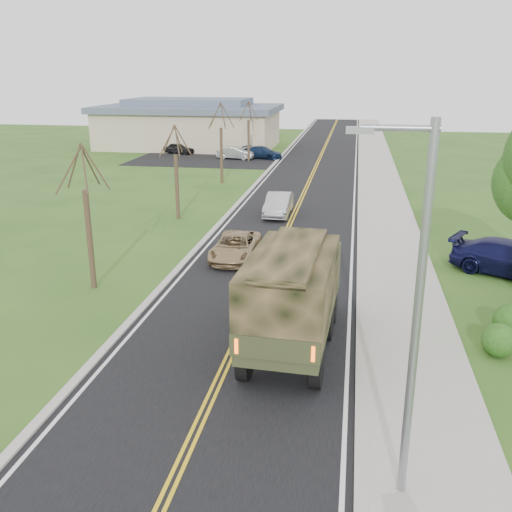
% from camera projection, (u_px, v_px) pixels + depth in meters
% --- Properties ---
extents(ground, '(160.00, 160.00, 0.00)m').
position_uv_depth(ground, '(186.00, 454.00, 13.70)').
color(ground, '#2B501A').
rests_on(ground, ground).
extents(road, '(8.00, 120.00, 0.01)m').
position_uv_depth(road, '(313.00, 173.00, 51.17)').
color(road, black).
rests_on(road, ground).
extents(curb_right, '(0.30, 120.00, 0.12)m').
position_uv_depth(curb_right, '(360.00, 174.00, 50.48)').
color(curb_right, '#9E998E').
rests_on(curb_right, ground).
extents(sidewalk_right, '(3.20, 120.00, 0.10)m').
position_uv_depth(sidewalk_right, '(380.00, 174.00, 50.20)').
color(sidewalk_right, '#9E998E').
rests_on(sidewalk_right, ground).
extents(curb_left, '(0.30, 120.00, 0.10)m').
position_uv_depth(curb_left, '(267.00, 171.00, 51.83)').
color(curb_left, '#9E998E').
rests_on(curb_left, ground).
extents(street_light, '(1.65, 0.22, 8.00)m').
position_uv_depth(street_light, '(413.00, 305.00, 11.07)').
color(street_light, gray).
rests_on(street_light, ground).
extents(bare_tree_a, '(1.93, 2.26, 6.08)m').
position_uv_depth(bare_tree_a, '(89.00, 228.00, 23.39)').
color(bare_tree_a, '#38281C').
rests_on(bare_tree_a, ground).
extents(bare_tree_b, '(1.83, 2.14, 5.73)m').
position_uv_depth(bare_tree_b, '(177.00, 179.00, 34.68)').
color(bare_tree_b, '#38281C').
rests_on(bare_tree_b, ground).
extents(bare_tree_c, '(2.04, 2.39, 6.42)m').
position_uv_depth(bare_tree_c, '(221.00, 149.00, 45.83)').
color(bare_tree_c, '#38281C').
rests_on(bare_tree_c, ground).
extents(bare_tree_d, '(1.88, 2.20, 5.91)m').
position_uv_depth(bare_tree_d, '(249.00, 136.00, 57.14)').
color(bare_tree_d, '#38281C').
rests_on(bare_tree_d, ground).
extents(commercial_building, '(25.50, 21.50, 5.65)m').
position_uv_depth(commercial_building, '(190.00, 124.00, 67.90)').
color(commercial_building, tan).
rests_on(commercial_building, ground).
extents(military_truck, '(2.80, 7.25, 3.56)m').
position_uv_depth(military_truck, '(294.00, 289.00, 18.41)').
color(military_truck, black).
rests_on(military_truck, ground).
extents(suv_champagne, '(2.09, 4.45, 1.23)m').
position_uv_depth(suv_champagne, '(235.00, 246.00, 27.74)').
color(suv_champagne, '#A0845A').
rests_on(suv_champagne, ground).
extents(sedan_silver, '(1.47, 4.22, 1.39)m').
position_uv_depth(sedan_silver, '(278.00, 204.00, 36.07)').
color(sedan_silver, '#ADAEB2').
rests_on(sedan_silver, ground).
extents(pickup_navy, '(5.74, 4.34, 1.55)m').
position_uv_depth(pickup_navy, '(512.00, 259.00, 25.40)').
color(pickup_navy, '#0F1039').
rests_on(pickup_navy, ground).
extents(lot_car_dark, '(3.75, 2.30, 1.19)m').
position_uv_depth(lot_car_dark, '(179.00, 148.00, 62.88)').
color(lot_car_dark, black).
rests_on(lot_car_dark, ground).
extents(lot_car_silver, '(3.94, 1.70, 1.26)m').
position_uv_depth(lot_car_silver, '(235.00, 153.00, 59.03)').
color(lot_car_silver, '#AFAFB4').
rests_on(lot_car_silver, ground).
extents(lot_car_navy, '(4.60, 3.13, 1.24)m').
position_uv_depth(lot_car_navy, '(263.00, 152.00, 59.51)').
color(lot_car_navy, '#10213E').
rests_on(lot_car_navy, ground).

